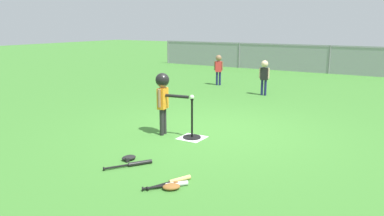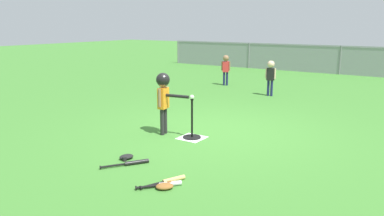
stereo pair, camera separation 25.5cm
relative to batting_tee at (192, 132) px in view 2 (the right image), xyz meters
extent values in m
plane|color=#3D7A2D|center=(0.18, 0.59, -0.12)|extent=(60.00, 60.00, 0.00)
cube|color=white|center=(0.00, 0.00, -0.11)|extent=(0.44, 0.44, 0.01)
cylinder|color=black|center=(0.00, 0.00, -0.10)|extent=(0.32, 0.32, 0.03)
cylinder|color=black|center=(0.00, 0.00, 0.25)|extent=(0.04, 0.04, 0.69)
cylinder|color=black|center=(0.00, 0.00, 0.59)|extent=(0.06, 0.06, 0.02)
sphere|color=white|center=(0.00, 0.00, 0.63)|extent=(0.07, 0.07, 0.07)
cylinder|color=#262626|center=(-0.58, -0.03, 0.13)|extent=(0.08, 0.08, 0.49)
cylinder|color=#262626|center=(-0.56, -0.14, 0.13)|extent=(0.08, 0.08, 0.49)
cube|color=orange|center=(-0.57, -0.09, 0.56)|extent=(0.16, 0.23, 0.38)
cylinder|color=#8C6647|center=(-0.59, 0.05, 0.59)|extent=(0.05, 0.05, 0.33)
cylinder|color=#8C6647|center=(-0.55, -0.22, 0.59)|extent=(0.05, 0.05, 0.33)
sphere|color=#8C6647|center=(-0.57, -0.09, 0.87)|extent=(0.22, 0.22, 0.22)
sphere|color=black|center=(-0.57, -0.09, 0.90)|extent=(0.25, 0.25, 0.25)
cylinder|color=black|center=(-0.36, -0.06, 0.62)|extent=(0.60, 0.15, 0.06)
cylinder|color=#191E4C|center=(-2.27, 5.49, 0.11)|extent=(0.07, 0.07, 0.44)
cylinder|color=#191E4C|center=(-2.36, 5.46, 0.11)|extent=(0.07, 0.07, 0.44)
cube|color=red|center=(-2.32, 5.47, 0.50)|extent=(0.23, 0.19, 0.35)
cylinder|color=#8C6647|center=(-2.20, 5.52, 0.53)|extent=(0.05, 0.05, 0.30)
cylinder|color=#8C6647|center=(-2.43, 5.43, 0.53)|extent=(0.05, 0.05, 0.30)
sphere|color=#8C6647|center=(-2.32, 5.47, 0.78)|extent=(0.20, 0.20, 0.20)
cylinder|color=#191E4C|center=(-0.34, 4.55, 0.11)|extent=(0.07, 0.07, 0.44)
cylinder|color=#191E4C|center=(-0.43, 4.54, 0.11)|extent=(0.07, 0.07, 0.44)
cube|color=black|center=(-0.38, 4.54, 0.50)|extent=(0.21, 0.13, 0.34)
cylinder|color=beige|center=(-0.26, 4.55, 0.53)|extent=(0.05, 0.05, 0.30)
cylinder|color=beige|center=(-0.51, 4.53, 0.53)|extent=(0.05, 0.05, 0.30)
sphere|color=beige|center=(-0.38, 4.54, 0.78)|extent=(0.20, 0.20, 0.20)
cylinder|color=silver|center=(0.90, -1.84, -0.09)|extent=(0.23, 0.26, 0.06)
cylinder|color=black|center=(0.71, -2.06, -0.09)|extent=(0.21, 0.24, 0.03)
cylinder|color=black|center=(0.62, -2.17, -0.09)|extent=(0.05, 0.04, 0.05)
cylinder|color=#DBB266|center=(0.86, -1.71, -0.09)|extent=(0.18, 0.31, 0.06)
cylinder|color=black|center=(0.73, -1.99, -0.09)|extent=(0.15, 0.30, 0.03)
cylinder|color=black|center=(0.66, -2.14, -0.09)|extent=(0.05, 0.03, 0.05)
cylinder|color=black|center=(0.04, -1.51, -0.09)|extent=(0.25, 0.32, 0.06)
cylinder|color=black|center=(-0.15, -1.80, -0.09)|extent=(0.22, 0.31, 0.03)
cylinder|color=black|center=(-0.25, -1.95, -0.09)|extent=(0.05, 0.04, 0.05)
ellipsoid|color=black|center=(-0.23, -1.44, -0.08)|extent=(0.23, 0.26, 0.07)
cube|color=black|center=(-0.19, -1.52, -0.08)|extent=(0.05, 0.06, 0.06)
ellipsoid|color=brown|center=(0.89, -1.95, -0.08)|extent=(0.27, 0.27, 0.07)
cube|color=brown|center=(0.89, -1.85, -0.08)|extent=(0.06, 0.06, 0.06)
cylinder|color=slate|center=(-7.82, 10.43, 0.46)|extent=(0.06, 0.06, 1.15)
cylinder|color=slate|center=(-3.82, 10.43, 0.46)|extent=(0.06, 0.06, 1.15)
cylinder|color=slate|center=(0.18, 10.43, 0.46)|extent=(0.06, 0.06, 1.15)
cube|color=gray|center=(0.18, 10.43, 0.98)|extent=(16.00, 0.03, 0.03)
cube|color=gray|center=(0.18, 10.43, 0.46)|extent=(16.00, 0.01, 1.15)
camera|label=1|loc=(3.34, -5.47, 1.89)|focal=34.96mm
camera|label=2|loc=(3.55, -5.33, 1.89)|focal=34.96mm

